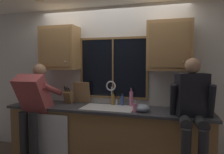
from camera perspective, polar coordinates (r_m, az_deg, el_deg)
name	(u,v)px	position (r m, az deg, el deg)	size (l,w,h in m)	color
back_wall	(112,82)	(3.47, -0.13, -1.55)	(5.50, 0.12, 2.55)	silver
ceiling_downlight_left	(39,0)	(3.37, -19.90, 19.79)	(0.14, 0.14, 0.01)	#FFEAB2
window_glass	(113,68)	(3.37, 0.29, 2.54)	(1.10, 0.02, 0.95)	black
window_frame_top	(113,38)	(3.38, 0.25, 10.91)	(1.17, 0.02, 0.04)	brown
window_frame_bottom	(113,97)	(3.41, 0.24, -5.76)	(1.17, 0.02, 0.04)	brown
window_frame_left	(82,68)	(3.56, -8.62, 2.59)	(0.04, 0.02, 0.95)	brown
window_frame_right	(147,68)	(3.26, 9.92, 2.41)	(0.04, 0.02, 0.95)	brown
window_mullion_center	(113,68)	(3.36, 0.23, 2.53)	(0.02, 0.02, 0.95)	brown
lower_cabinet_run	(106,137)	(3.33, -1.84, -16.60)	(3.10, 0.58, 0.88)	olive
countertop	(105,109)	(3.18, -1.97, -8.96)	(3.16, 0.62, 0.04)	#38383D
dishwasher_front	(50,138)	(3.38, -17.10, -16.19)	(0.60, 0.02, 0.74)	white
upper_cabinet_left	(60,48)	(3.58, -14.55, 7.88)	(0.63, 0.36, 0.72)	#A87A47
upper_cabinet_right	(169,46)	(3.09, 15.86, 8.42)	(0.63, 0.36, 0.72)	#A87A47
sink	(108,114)	(3.19, -1.13, -10.33)	(0.80, 0.46, 0.21)	silver
faucet	(112,90)	(3.29, -0.10, -3.65)	(0.18, 0.09, 0.40)	silver
person_standing	(33,104)	(3.36, -21.38, -7.24)	(0.53, 0.67, 1.60)	#262628
person_sitting_on_counter	(192,104)	(2.75, 21.75, -7.01)	(0.54, 0.66, 1.26)	#262628
knife_block	(69,97)	(3.54, -12.16, -5.56)	(0.12, 0.18, 0.32)	olive
cutting_board	(82,93)	(3.52, -8.51, -4.36)	(0.29, 0.02, 0.37)	#997047
mixing_bowl	(142,108)	(2.95, 8.51, -8.67)	(0.22, 0.22, 0.11)	#8C99A8
soap_dispenser	(135,107)	(2.90, 6.52, -8.55)	(0.06, 0.07, 0.17)	pink
bottle_green_glass	(122,100)	(3.32, 2.93, -6.61)	(0.06, 0.06, 0.20)	#334C8C
bottle_tall_clear	(131,98)	(3.26, 5.47, -6.02)	(0.06, 0.06, 0.30)	pink
bottle_amber_small	(113,99)	(3.34, 0.18, -6.30)	(0.05, 0.05, 0.23)	olive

